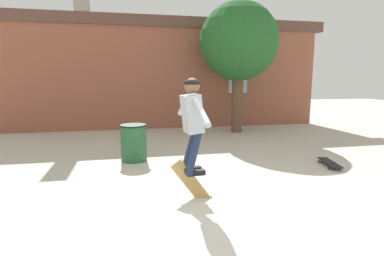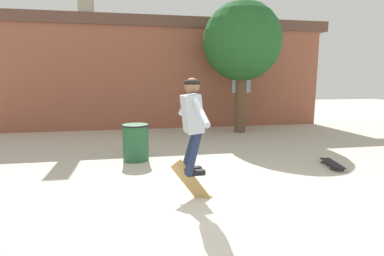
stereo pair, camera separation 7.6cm
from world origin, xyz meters
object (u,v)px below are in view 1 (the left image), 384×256
at_px(skateboard_resting, 329,163).
at_px(trash_bin, 134,142).
at_px(tree_right, 239,42).
at_px(skateboard_flipping, 194,186).
at_px(skater, 192,118).

bearing_deg(skateboard_resting, trash_bin, 85.39).
distance_m(tree_right, trash_bin, 5.05).
relative_size(tree_right, skateboard_flipping, 5.08).
bearing_deg(trash_bin, skateboard_resting, -17.89).
xyz_separation_m(tree_right, trash_bin, (-3.35, -2.89, -2.43)).
distance_m(skater, skateboard_flipping, 1.00).
height_order(tree_right, skateboard_resting, tree_right).
xyz_separation_m(tree_right, skateboard_resting, (0.42, -4.11, -2.77)).
bearing_deg(skateboard_resting, skater, 122.20).
bearing_deg(skater, skateboard_resting, 14.72).
bearing_deg(skater, tree_right, 59.17).
relative_size(trash_bin, skateboard_flipping, 0.95).
relative_size(skateboard_flipping, skateboard_resting, 1.02).
xyz_separation_m(skater, skateboard_flipping, (0.03, 0.01, -1.00)).
xyz_separation_m(skater, skateboard_resting, (2.99, 1.02, -1.09)).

